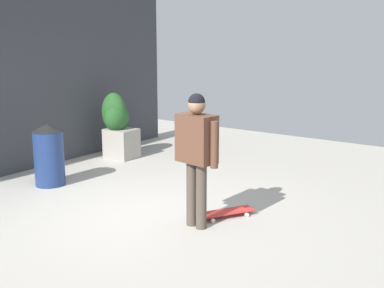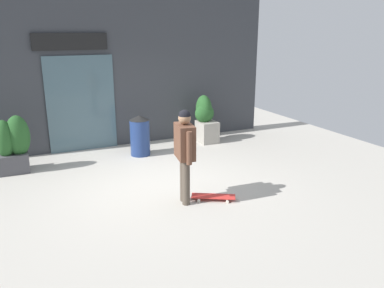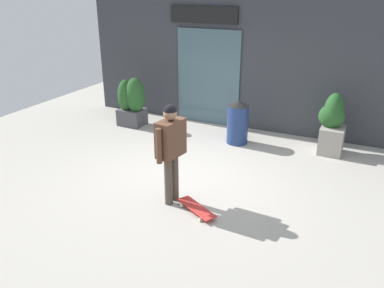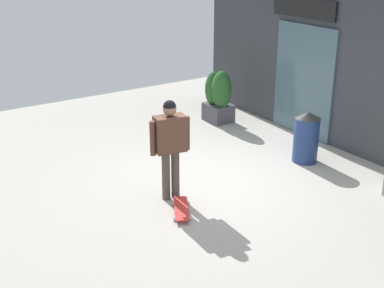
% 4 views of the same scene
% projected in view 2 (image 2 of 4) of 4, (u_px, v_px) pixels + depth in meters
% --- Properties ---
extents(ground_plane, '(12.00, 12.00, 0.00)m').
position_uv_depth(ground_plane, '(160.00, 184.00, 7.43)').
color(ground_plane, '#B2ADA3').
extents(building_facade, '(8.20, 0.31, 3.99)m').
position_uv_depth(building_facade, '(114.00, 67.00, 9.49)').
color(building_facade, '#383A3F').
rests_on(building_facade, ground_plane).
extents(skateboarder, '(0.33, 0.65, 1.63)m').
position_uv_depth(skateboarder, '(185.00, 147.00, 6.37)').
color(skateboarder, '#4C4238').
rests_on(skateboarder, ground_plane).
extents(skateboard, '(0.77, 0.56, 0.08)m').
position_uv_depth(skateboard, '(213.00, 197.00, 6.74)').
color(skateboard, red).
rests_on(skateboard, ground_plane).
extents(planter_box_left, '(0.55, 0.66, 1.23)m').
position_uv_depth(planter_box_left, '(205.00, 118.00, 10.09)').
color(planter_box_left, gray).
rests_on(planter_box_left, ground_plane).
extents(planter_box_right, '(0.69, 0.52, 1.20)m').
position_uv_depth(planter_box_right, '(13.00, 145.00, 7.91)').
color(planter_box_right, '#47474C').
rests_on(planter_box_right, ground_plane).
extents(trash_bin, '(0.47, 0.47, 0.96)m').
position_uv_depth(trash_bin, '(140.00, 135.00, 9.04)').
color(trash_bin, navy).
rests_on(trash_bin, ground_plane).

